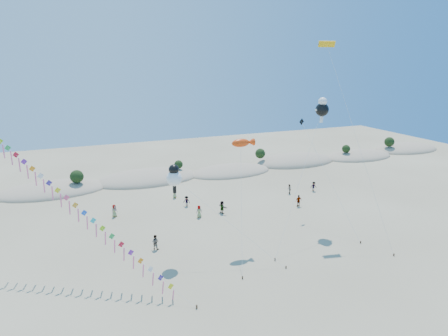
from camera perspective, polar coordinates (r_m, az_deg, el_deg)
dune_ridge at (r=70.36m, az=-10.71°, el=-1.59°), size 145.30×11.49×5.57m
kite_train at (r=40.38m, az=-24.96°, el=-2.33°), size 21.26×21.82×18.28m
fish_kite at (r=42.54m, az=2.93°, el=3.82°), size 5.00×8.56×12.47m
cartoon_kite_low at (r=39.99m, az=-7.60°, el=-1.31°), size 10.63×8.20×10.44m
cartoon_kite_high at (r=49.55m, az=14.73°, el=8.80°), size 11.69×8.77×16.56m
parafoil_kite at (r=49.35m, az=15.62°, el=17.03°), size 3.09×12.66×23.31m
dark_kite at (r=51.08m, az=14.11°, el=1.91°), size 1.48×12.55×13.35m
beachgoers at (r=54.91m, az=-0.49°, el=-5.46°), size 33.24×16.81×1.85m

